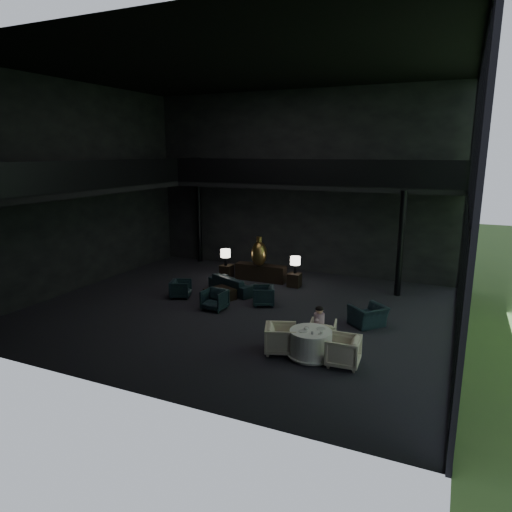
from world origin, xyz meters
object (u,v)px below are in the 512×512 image
at_px(table_lamp_left, 225,254).
at_px(lounge_armchair_west, 181,288).
at_px(side_table_left, 227,271).
at_px(dining_table, 310,345).
at_px(console, 261,273).
at_px(lounge_armchair_east, 263,295).
at_px(bronze_urn, 259,253).
at_px(table_lamp_right, 295,261).
at_px(window_armchair, 368,313).
at_px(lounge_armchair_south, 215,299).
at_px(dining_chair_east, 343,348).
at_px(child, 319,317).
at_px(dining_chair_west, 281,336).
at_px(coffee_table, 220,294).
at_px(sofa, 234,280).
at_px(side_table_right, 294,280).
at_px(dining_chair_north, 323,331).

bearing_deg(table_lamp_left, lounge_armchair_west, -94.15).
xyz_separation_m(side_table_left, dining_table, (5.79, -6.16, 0.06)).
height_order(side_table_left, lounge_armchair_west, lounge_armchair_west).
distance_m(console, lounge_armchair_east, 3.18).
relative_size(bronze_urn, table_lamp_right, 1.79).
bearing_deg(window_armchair, side_table_left, -75.21).
bearing_deg(dining_table, lounge_armchair_south, 151.90).
relative_size(console, dining_chair_east, 2.36).
bearing_deg(dining_table, child, 93.90).
height_order(bronze_urn, dining_chair_west, bronze_urn).
bearing_deg(lounge_armchair_west, table_lamp_right, -67.97).
xyz_separation_m(bronze_urn, side_table_left, (-1.60, 0.09, -0.96)).
bearing_deg(table_lamp_right, table_lamp_left, -179.95).
bearing_deg(dining_chair_east, table_lamp_left, -136.35).
height_order(lounge_armchair_east, coffee_table, lounge_armchair_east).
height_order(bronze_urn, dining_table, bronze_urn).
xyz_separation_m(table_lamp_right, dining_chair_west, (1.76, -6.13, -0.56)).
relative_size(bronze_urn, coffee_table, 1.35).
distance_m(lounge_armchair_south, coffee_table, 1.13).
height_order(bronze_urn, table_lamp_right, bronze_urn).
height_order(coffee_table, dining_chair_east, dining_chair_east).
xyz_separation_m(table_lamp_right, window_armchair, (3.57, -3.20, -0.62)).
height_order(console, coffee_table, console).
height_order(console, window_armchair, window_armchair).
relative_size(side_table_left, sofa, 0.23).
bearing_deg(table_lamp_left, lounge_armchair_east, -42.42).
xyz_separation_m(side_table_right, child, (2.52, -5.01, 0.50)).
relative_size(side_table_right, sofa, 0.24).
height_order(lounge_armchair_east, dining_chair_west, dining_chair_west).
xyz_separation_m(bronze_urn, window_armchair, (5.17, -3.19, -0.81)).
bearing_deg(dining_chair_north, side_table_right, -72.15).
relative_size(dining_chair_north, dining_chair_east, 0.77).
height_order(table_lamp_left, lounge_armchair_south, table_lamp_left).
bearing_deg(sofa, side_table_left, -30.85).
distance_m(dining_table, dining_chair_east, 0.93).
xyz_separation_m(sofa, window_armchair, (5.51, -1.48, -0.03)).
height_order(sofa, dining_chair_east, dining_chair_east).
height_order(table_lamp_left, dining_table, table_lamp_left).
xyz_separation_m(dining_chair_north, dining_chair_west, (-0.88, -1.05, 0.12)).
bearing_deg(side_table_left, child, -42.06).
bearing_deg(child, window_armchair, -119.14).
bearing_deg(side_table_left, console, 3.01).
xyz_separation_m(dining_chair_west, child, (0.76, 1.06, 0.29)).
bearing_deg(dining_chair_east, bronze_urn, -144.09).
distance_m(lounge_armchair_east, dining_chair_east, 5.11).
bearing_deg(lounge_armchair_east, coffee_table, -111.45).
xyz_separation_m(side_table_left, dining_chair_west, (4.96, -6.22, 0.21)).
relative_size(lounge_armchair_west, dining_table, 0.55).
relative_size(sofa, dining_chair_east, 2.48).
bearing_deg(console, dining_chair_west, -61.93).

